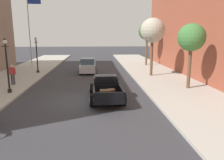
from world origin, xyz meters
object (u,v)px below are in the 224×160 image
Objects in this scene: street_tree_third at (147,32)px; street_lamp_far at (37,52)px; hotrod_truck_black at (106,88)px; car_background_silver at (88,66)px; flagpole at (31,22)px; street_tree_second at (153,31)px; street_tree_nearest at (191,38)px; pedestrian_sidewalk_left at (12,73)px; street_lamp_near at (7,61)px.

street_lamp_far is at bearing -158.47° from street_tree_third.
car_background_silver is at bearing 98.60° from hotrod_truck_black.
flagpole is 15.63m from street_tree_second.
car_background_silver is 12.26m from street_tree_nearest.
flagpole is at bearing 152.14° from street_tree_second.
flagpole reaches higher than car_background_silver.
street_tree_second reaches higher than pedestrian_sidewalk_left.
street_tree_third reaches higher than street_tree_nearest.
street_tree_second reaches higher than hotrod_truck_black.
pedestrian_sidewalk_left is 18.20m from street_tree_third.
pedestrian_sidewalk_left is 6.13m from street_lamp_far.
street_lamp_far is at bearing -69.36° from flagpole.
car_background_silver is at bearing 59.87° from street_lamp_near.
street_tree_second is (11.82, 5.91, 2.23)m from street_lamp_near.
street_tree_second reaches higher than street_tree_nearest.
street_lamp_near is 13.40m from street_tree_second.
street_tree_third is at bearing 2.56° from flagpole.
street_tree_third is (15.10, 0.68, -1.10)m from flagpole.
street_tree_nearest is at bearing 16.35° from hotrod_truck_black.
hotrod_truck_black is 0.87× the size of street_tree_third.
street_lamp_near is at bearing -74.89° from pedestrian_sidewalk_left.
street_tree_second is (4.98, 7.39, 3.86)m from hotrod_truck_black.
street_tree_nearest reaches higher than hotrod_truck_black.
street_tree_nearest is (8.10, -8.62, 3.21)m from car_background_silver.
pedestrian_sidewalk_left reaches higher than car_background_silver.
street_lamp_near is (0.71, -2.62, 1.30)m from pedestrian_sidewalk_left.
car_background_silver is 5.73m from street_lamp_far.
street_tree_second is (-1.53, 5.48, 0.64)m from street_tree_nearest.
hotrod_truck_black is 12.42m from street_lamp_far.
flagpole is (-1.25, 10.57, 4.68)m from pedestrian_sidewalk_left.
hotrod_truck_black is 10.65m from car_background_silver.
pedestrian_sidewalk_left is 3.01m from street_lamp_near.
street_lamp_far is 0.42× the size of flagpole.
street_tree_nearest is (14.06, -2.19, 2.89)m from pedestrian_sidewalk_left.
flagpole is 15.16m from street_tree_third.
car_background_silver is 9.71m from flagpole.
hotrod_truck_black is at bearing -163.65° from street_tree_nearest.
car_background_silver is at bearing 154.42° from street_tree_second.
pedestrian_sidewalk_left is 0.43× the size of street_lamp_near.
street_tree_second reaches higher than street_lamp_far.
street_tree_third is (13.14, 13.87, 2.28)m from street_lamp_near.
street_tree_nearest is at bearing -74.37° from street_tree_second.
street_tree_second is at bearing 56.05° from hotrod_truck_black.
street_tree_nearest is 5.73m from street_tree_second.
car_background_silver is at bearing -29.86° from flagpole.
street_lamp_near is 8.59m from street_lamp_far.
car_background_silver reaches higher than hotrod_truck_black.
street_tree_third is (6.30, 15.35, 3.91)m from hotrod_truck_black.
street_lamp_near is 13.46m from street_tree_nearest.
flagpole reaches higher than street_tree_nearest.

